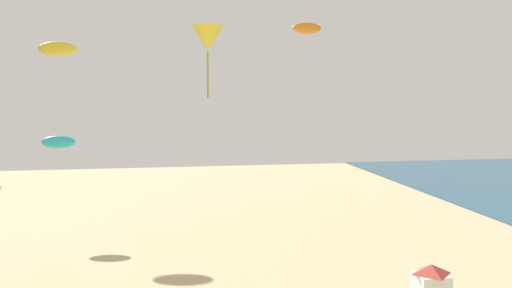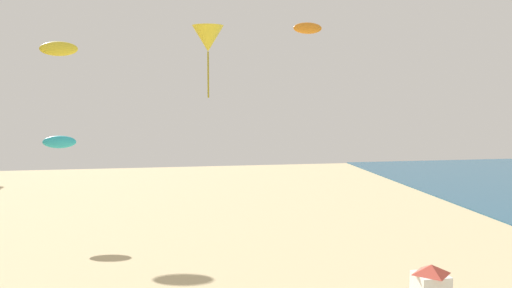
% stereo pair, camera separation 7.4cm
% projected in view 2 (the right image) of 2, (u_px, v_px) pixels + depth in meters
% --- Properties ---
extents(lifeguard_stand, '(1.10, 1.10, 2.55)m').
position_uv_depth(lifeguard_stand, '(431.00, 284.00, 19.83)').
color(lifeguard_stand, white).
rests_on(lifeguard_stand, ground).
extents(kite_yellow_delta, '(1.65, 1.65, 3.76)m').
position_uv_depth(kite_yellow_delta, '(208.00, 39.00, 28.96)').
color(kite_yellow_delta, yellow).
extents(kite_yellow_parafoil, '(2.71, 0.75, 1.05)m').
position_uv_depth(kite_yellow_parafoil, '(59.00, 49.00, 40.21)').
color(kite_yellow_parafoil, yellow).
extents(kite_orange_parafoil, '(1.90, 0.53, 0.74)m').
position_uv_depth(kite_orange_parafoil, '(308.00, 28.00, 35.95)').
color(kite_orange_parafoil, orange).
extents(kite_cyan_parafoil, '(2.10, 0.58, 0.82)m').
position_uv_depth(kite_cyan_parafoil, '(59.00, 142.00, 35.77)').
color(kite_cyan_parafoil, '#2DB7CC').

